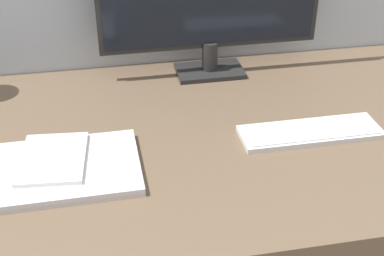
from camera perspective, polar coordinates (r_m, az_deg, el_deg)
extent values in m
cube|color=brown|center=(1.40, 3.23, -13.27)|extent=(1.54, 0.74, 0.75)
cube|color=#262626|center=(1.41, 1.89, 6.10)|extent=(0.17, 0.11, 0.01)
cylinder|color=#262626|center=(1.40, 1.92, 7.70)|extent=(0.04, 0.04, 0.07)
cube|color=silver|center=(1.18, 12.51, -0.45)|extent=(0.31, 0.10, 0.01)
cube|color=silver|center=(1.17, 12.59, -0.22)|extent=(0.28, 0.08, 0.00)
cube|color=silver|center=(1.07, -13.87, -4.51)|extent=(0.31, 0.21, 0.01)
cube|color=silver|center=(1.06, -13.93, -4.13)|extent=(0.31, 0.21, 0.01)
cube|color=white|center=(1.07, -14.62, -3.16)|extent=(0.14, 0.18, 0.01)
cube|color=silver|center=(1.07, -14.65, -2.94)|extent=(0.11, 0.13, 0.00)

